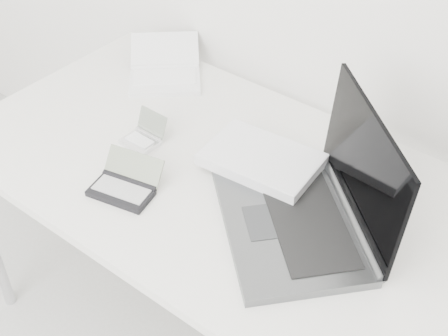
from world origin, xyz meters
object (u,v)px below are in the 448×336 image
Objects in this scene: netbook_open_white at (165,72)px; palmtop_charcoal at (125,186)px; laptop_large at (297,193)px; desk at (243,196)px.

palmtop_charcoal is (0.29, -0.46, -0.00)m from netbook_open_white.
laptop_large is at bearing -62.32° from netbook_open_white.
palmtop_charcoal is at bearing -108.20° from laptop_large.
netbook_open_white is (-0.66, 0.25, -0.03)m from laptop_large.
palmtop_charcoal reaches higher than desk.
netbook_open_white is at bearing 153.10° from desk.
desk is 4.51× the size of netbook_open_white.
desk is 2.66× the size of laptop_large.
desk is at bearing -135.87° from laptop_large.
netbook_open_white is 0.54m from palmtop_charcoal.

